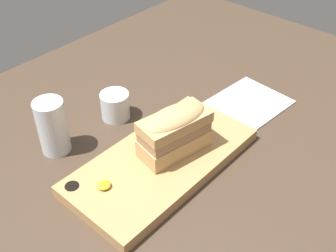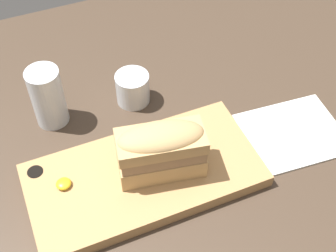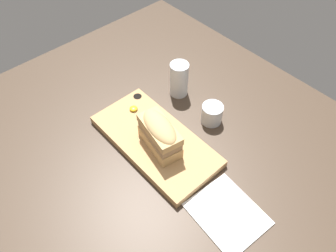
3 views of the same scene
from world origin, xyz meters
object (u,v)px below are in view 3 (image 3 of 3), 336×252
(napkin, at_px, (227,214))
(serving_board, at_px, (155,140))
(sandwich, at_px, (160,134))
(water_glass, at_px, (179,81))
(wine_glass, at_px, (212,114))

(napkin, bearing_deg, serving_board, 177.79)
(sandwich, distance_m, water_glass, 0.25)
(water_glass, height_order, napkin, water_glass)
(sandwich, distance_m, wine_glass, 0.20)
(sandwich, distance_m, napkin, 0.28)
(water_glass, distance_m, napkin, 0.46)
(serving_board, xyz_separation_m, wine_glass, (0.05, 0.19, 0.02))
(wine_glass, bearing_deg, napkin, -39.34)
(serving_board, distance_m, sandwich, 0.07)
(serving_board, relative_size, wine_glass, 5.96)
(water_glass, distance_m, wine_glass, 0.16)
(serving_board, height_order, wine_glass, wine_glass)
(water_glass, xyz_separation_m, napkin, (0.41, -0.21, -0.05))
(sandwich, height_order, water_glass, sandwich)
(sandwich, height_order, wine_glass, sandwich)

